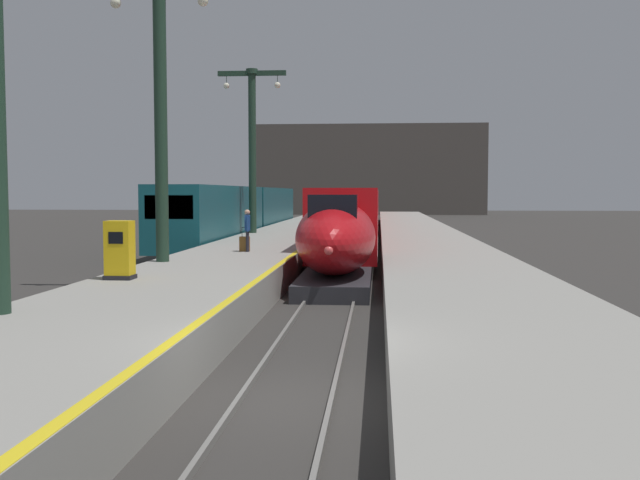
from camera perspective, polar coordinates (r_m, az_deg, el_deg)
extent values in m
plane|color=#33302D|center=(12.24, -2.67, -12.48)|extent=(260.00, 260.00, 0.00)
cube|color=gray|center=(36.94, -4.04, -0.78)|extent=(4.80, 110.00, 1.05)
cube|color=gray|center=(36.61, 8.59, -0.85)|extent=(4.80, 110.00, 1.05)
cube|color=yellow|center=(36.63, -0.52, 0.03)|extent=(0.20, 107.80, 0.01)
cube|color=slate|center=(39.36, 1.32, -1.17)|extent=(0.08, 110.00, 0.12)
cube|color=slate|center=(39.30, 3.50, -1.18)|extent=(0.08, 110.00, 0.12)
cube|color=slate|center=(40.64, -10.16, -1.07)|extent=(0.08, 110.00, 0.12)
cube|color=slate|center=(40.28, -8.10, -1.09)|extent=(0.08, 110.00, 0.12)
ellipsoid|color=#B20F14|center=(25.83, 1.28, 0.21)|extent=(2.78, 7.99, 2.56)
cube|color=#28282D|center=(25.57, 1.22, -3.33)|extent=(2.46, 6.79, 0.55)
cube|color=black|center=(23.99, 1.03, 2.49)|extent=(1.59, 1.00, 0.90)
sphere|color=#F24C4C|center=(21.94, 0.68, -0.81)|extent=(0.28, 0.28, 0.28)
cube|color=#B20F14|center=(35.19, 2.17, 1.54)|extent=(2.90, 14.00, 3.05)
cube|color=black|center=(35.26, -0.14, 2.44)|extent=(0.04, 11.90, 0.80)
cube|color=black|center=(35.14, 4.49, 2.42)|extent=(0.04, 11.90, 0.80)
cube|color=silver|center=(35.26, 2.16, -0.53)|extent=(2.92, 13.30, 0.24)
cube|color=black|center=(30.85, 1.81, -2.11)|extent=(2.03, 2.20, 0.56)
cube|color=black|center=(39.76, 2.44, -0.80)|extent=(2.03, 2.20, 0.56)
cube|color=#B20F14|center=(51.77, 2.95, 2.23)|extent=(2.90, 18.00, 3.05)
cube|color=black|center=(51.82, 1.38, 2.85)|extent=(0.04, 15.84, 0.80)
cube|color=black|center=(51.74, 4.53, 2.83)|extent=(0.04, 15.84, 0.80)
cube|color=black|center=(45.74, 2.72, -0.21)|extent=(2.03, 2.20, 0.56)
cube|color=black|center=(57.95, 3.12, 0.61)|extent=(2.03, 2.20, 0.56)
cube|color=#B20F14|center=(70.36, 3.39, 2.62)|extent=(2.90, 18.00, 3.05)
cube|color=black|center=(70.40, 2.24, 3.07)|extent=(0.04, 15.84, 0.80)
cube|color=black|center=(70.34, 4.55, 3.06)|extent=(0.04, 15.84, 0.80)
cube|color=black|center=(64.30, 3.27, 0.92)|extent=(2.03, 2.20, 0.56)
cube|color=black|center=(76.53, 3.49, 1.36)|extent=(2.03, 2.20, 0.56)
cube|color=#B20F14|center=(88.95, 3.65, 2.85)|extent=(2.90, 18.00, 3.05)
cube|color=black|center=(88.98, 2.74, 3.21)|extent=(0.04, 15.84, 0.80)
cube|color=black|center=(88.93, 4.57, 3.20)|extent=(0.04, 15.84, 0.80)
cube|color=black|center=(82.88, 3.57, 1.54)|extent=(2.03, 2.20, 0.56)
cube|color=black|center=(95.11, 3.71, 1.82)|extent=(2.03, 2.20, 0.56)
cube|color=#145660|center=(42.86, -8.34, 1.99)|extent=(2.85, 18.00, 3.30)
cube|color=black|center=(34.17, -11.71, 2.53)|extent=(2.28, 0.08, 1.10)
cube|color=black|center=(43.18, -10.15, 2.65)|extent=(0.04, 15.30, 0.90)
cube|color=black|center=(42.55, -6.51, 2.67)|extent=(0.04, 15.30, 0.90)
cube|color=black|center=(37.38, -10.29, -1.18)|extent=(2.00, 2.00, 0.52)
cube|color=black|center=(48.57, -6.80, -0.03)|extent=(2.00, 2.00, 0.52)
cube|color=#145660|center=(61.12, -4.43, 2.52)|extent=(2.85, 18.00, 3.30)
cylinder|color=#1E3828|center=(25.65, -12.33, 9.21)|extent=(0.44, 0.44, 9.71)
sphere|color=#EFEACC|center=(26.78, -15.67, 17.40)|extent=(0.36, 0.36, 0.36)
sphere|color=#EFEACC|center=(25.94, -9.13, 17.95)|extent=(0.36, 0.36, 0.36)
cylinder|color=#1E3828|center=(43.15, -5.31, 6.90)|extent=(0.44, 0.44, 9.54)
cylinder|color=#1E3828|center=(43.65, -5.34, 12.97)|extent=(0.68, 0.68, 0.30)
cube|color=#1E3828|center=(43.63, -5.34, 12.84)|extent=(4.00, 0.24, 0.28)
cylinder|color=#1E3828|center=(43.86, -7.32, 12.31)|extent=(0.03, 0.03, 0.60)
sphere|color=#EFEACC|center=(43.81, -7.31, 11.86)|extent=(0.36, 0.36, 0.36)
cylinder|color=#1E3828|center=(43.35, -3.34, 12.44)|extent=(0.03, 0.03, 0.60)
sphere|color=#EFEACC|center=(43.30, -3.34, 11.98)|extent=(0.36, 0.36, 0.36)
cylinder|color=#23232D|center=(29.45, -5.69, -0.07)|extent=(0.13, 0.13, 0.85)
cylinder|color=#23232D|center=(29.28, -5.68, -0.10)|extent=(0.13, 0.13, 0.85)
cube|color=#1E478C|center=(29.32, -5.69, 1.35)|extent=(0.29, 0.42, 0.62)
cylinder|color=#1E478C|center=(29.56, -5.70, 1.27)|extent=(0.09, 0.09, 0.58)
cylinder|color=#1E478C|center=(29.08, -5.69, 1.23)|extent=(0.09, 0.09, 0.58)
sphere|color=tan|center=(29.31, -5.70, 2.17)|extent=(0.22, 0.22, 0.22)
cube|color=brown|center=(29.50, -5.91, -0.31)|extent=(0.40, 0.22, 0.60)
cylinder|color=#262628|center=(29.49, -6.11, 0.62)|extent=(0.02, 0.02, 0.36)
cylinder|color=#262628|center=(29.45, -5.73, 0.62)|extent=(0.02, 0.02, 0.36)
cube|color=#262628|center=(29.46, -5.92, 0.99)|extent=(0.22, 0.03, 0.02)
cube|color=yellow|center=(20.63, -15.38, -0.76)|extent=(0.70, 0.56, 1.60)
cube|color=black|center=(20.34, -15.67, 0.16)|extent=(0.40, 0.02, 0.32)
cube|color=black|center=(20.70, -15.34, -2.80)|extent=(0.76, 0.62, 0.12)
cube|color=#4C4742|center=(113.72, 3.87, 5.52)|extent=(36.00, 2.00, 14.00)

